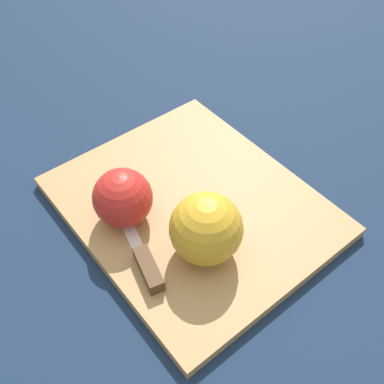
# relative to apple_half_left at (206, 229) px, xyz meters

# --- Properties ---
(ground_plane) EXTENTS (4.00, 4.00, 0.00)m
(ground_plane) POSITION_rel_apple_half_left_xyz_m (0.07, -0.04, -0.06)
(ground_plane) COLOR #14233D
(cutting_board) EXTENTS (0.34, 0.29, 0.02)m
(cutting_board) POSITION_rel_apple_half_left_xyz_m (0.07, -0.04, -0.05)
(cutting_board) COLOR #A37A4C
(cutting_board) RESTS_ON ground_plane
(apple_half_left) EXTENTS (0.08, 0.08, 0.08)m
(apple_half_left) POSITION_rel_apple_half_left_xyz_m (0.00, 0.00, 0.00)
(apple_half_left) COLOR gold
(apple_half_left) RESTS_ON cutting_board
(apple_half_right) EXTENTS (0.07, 0.07, 0.07)m
(apple_half_right) POSITION_rel_apple_half_left_xyz_m (0.10, 0.04, -0.01)
(apple_half_right) COLOR red
(apple_half_right) RESTS_ON cutting_board
(knife) EXTENTS (0.14, 0.05, 0.02)m
(knife) POSITION_rel_apple_half_left_xyz_m (0.03, 0.07, -0.03)
(knife) COLOR silver
(knife) RESTS_ON cutting_board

